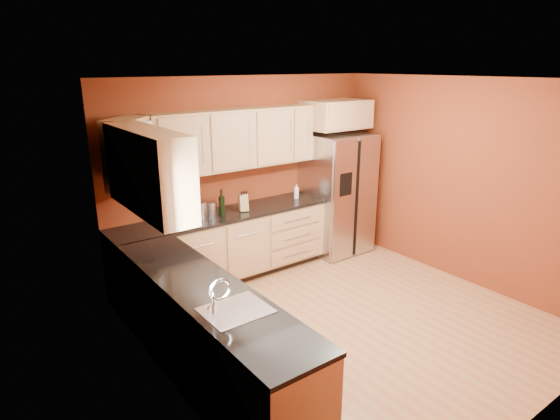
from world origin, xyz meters
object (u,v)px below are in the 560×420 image
(canister_left, at_px, (202,210))
(knife_block, at_px, (243,203))
(wine_bottle_a, at_px, (222,203))
(soap_dispenser, at_px, (296,191))
(refrigerator, at_px, (337,194))

(canister_left, distance_m, knife_block, 0.57)
(canister_left, height_order, wine_bottle_a, wine_bottle_a)
(soap_dispenser, bearing_deg, refrigerator, -6.25)
(refrigerator, distance_m, canister_left, 2.19)
(soap_dispenser, bearing_deg, canister_left, -179.51)
(refrigerator, distance_m, knife_block, 1.63)
(canister_left, bearing_deg, refrigerator, -1.69)
(refrigerator, xyz_separation_m, soap_dispenser, (-0.71, 0.08, 0.13))
(knife_block, bearing_deg, wine_bottle_a, -162.53)
(wine_bottle_a, distance_m, knife_block, 0.33)
(wine_bottle_a, bearing_deg, refrigerator, -0.18)
(canister_left, bearing_deg, knife_block, -4.99)
(canister_left, relative_size, soap_dispenser, 1.03)
(wine_bottle_a, distance_m, soap_dispenser, 1.25)
(refrigerator, relative_size, soap_dispenser, 8.92)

